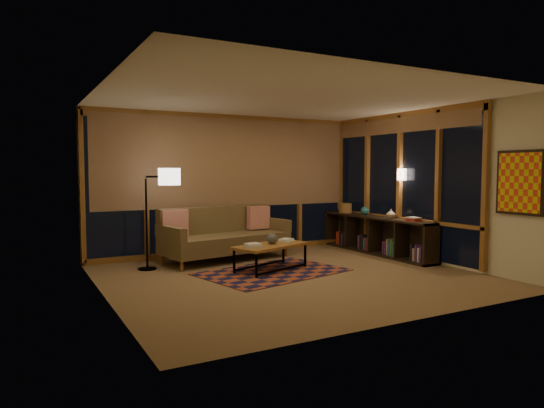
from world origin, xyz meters
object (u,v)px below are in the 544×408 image
coffee_table (271,257)px  floor_lamp (146,219)px  bookshelf (376,235)px  sofa (226,234)px

coffee_table → floor_lamp: (-1.75, 1.04, 0.62)m
floor_lamp → bookshelf: 4.38m
floor_lamp → sofa: bearing=9.6°
sofa → floor_lamp: bearing=176.1°
floor_lamp → bookshelf: bearing=-4.3°
coffee_table → floor_lamp: 2.13m
coffee_table → floor_lamp: floor_lamp is taller
sofa → bookshelf: size_ratio=0.79×
coffee_table → bookshelf: bookshelf is taller
bookshelf → coffee_table: bearing=-170.3°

